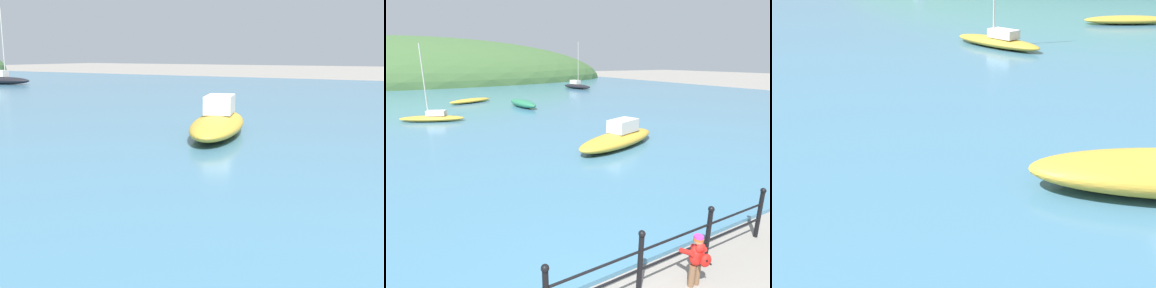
# 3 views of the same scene
# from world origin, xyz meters

# --- Properties ---
(boat_twin_mast) EXTENTS (2.56, 5.33, 6.27)m
(boat_twin_mast) POSITION_xyz_m (18.79, 35.72, 0.50)
(boat_twin_mast) COLOR black
(boat_twin_mast) RESTS_ON water
(boat_mid_harbor) EXTENTS (5.30, 3.06, 1.20)m
(boat_mid_harbor) POSITION_xyz_m (6.01, 8.89, 0.49)
(boat_mid_harbor) COLOR gold
(boat_mid_harbor) RESTS_ON water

